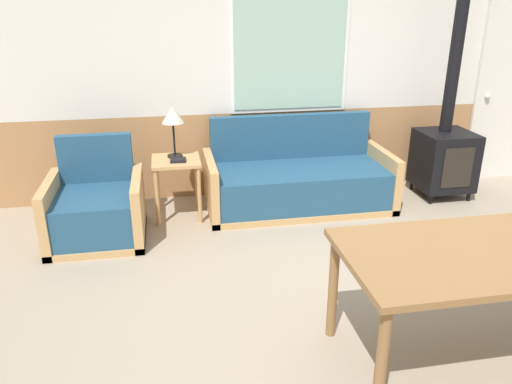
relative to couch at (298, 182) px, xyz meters
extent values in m
plane|color=gray|center=(0.16, -2.12, -0.27)|extent=(16.00, 16.00, 0.00)
cube|color=#AD7A4C|center=(0.16, 0.51, 0.19)|extent=(7.20, 0.06, 0.90)
cube|color=silver|center=(0.16, 0.51, 1.54)|extent=(7.20, 0.06, 1.80)
cube|color=white|center=(0.00, 0.47, 1.22)|extent=(1.25, 0.01, 1.17)
cube|color=#99BCA8|center=(0.00, 0.47, 1.22)|extent=(1.17, 0.02, 1.09)
cube|color=tan|center=(0.00, -0.03, -0.24)|extent=(1.88, 0.85, 0.06)
cube|color=navy|center=(0.00, -0.05, -0.02)|extent=(1.72, 0.77, 0.37)
cube|color=navy|center=(0.00, 0.35, 0.40)|extent=(1.72, 0.10, 0.47)
cube|color=tan|center=(-0.90, -0.03, 0.02)|extent=(0.08, 0.85, 0.57)
cube|color=tan|center=(0.90, -0.03, 0.02)|extent=(0.08, 0.85, 0.57)
cube|color=tan|center=(-1.97, -0.41, -0.24)|extent=(0.83, 0.81, 0.06)
cube|color=navy|center=(-1.97, -0.43, -0.02)|extent=(0.67, 0.73, 0.37)
cube|color=navy|center=(-1.97, -0.05, 0.39)|extent=(0.67, 0.10, 0.45)
cube|color=tan|center=(-2.34, -0.41, 0.02)|extent=(0.08, 0.81, 0.57)
cube|color=tan|center=(-1.59, -0.41, 0.02)|extent=(0.08, 0.81, 0.57)
cube|color=tan|center=(-1.23, -0.04, 0.32)|extent=(0.46, 0.46, 0.03)
cylinder|color=tan|center=(-1.43, -0.24, 0.02)|extent=(0.04, 0.04, 0.57)
cylinder|color=tan|center=(-1.03, -0.24, 0.02)|extent=(0.04, 0.04, 0.57)
cylinder|color=tan|center=(-1.43, 0.15, 0.02)|extent=(0.04, 0.04, 0.57)
cylinder|color=tan|center=(-1.03, 0.15, 0.02)|extent=(0.04, 0.04, 0.57)
cylinder|color=black|center=(-1.23, 0.04, 0.34)|extent=(0.15, 0.15, 0.02)
cylinder|color=black|center=(-1.23, 0.04, 0.51)|extent=(0.02, 0.02, 0.32)
cone|color=beige|center=(-1.23, 0.04, 0.75)|extent=(0.21, 0.21, 0.16)
cube|color=black|center=(-1.21, -0.12, 0.34)|extent=(0.15, 0.13, 0.03)
cube|color=olive|center=(0.41, -2.48, 0.46)|extent=(1.61, 0.85, 0.04)
cylinder|color=olive|center=(-0.34, -2.85, 0.09)|extent=(0.06, 0.06, 0.70)
cylinder|color=olive|center=(-0.34, -2.12, 0.09)|extent=(0.06, 0.06, 0.70)
cylinder|color=black|center=(1.41, -0.20, -0.22)|extent=(0.04, 0.04, 0.10)
cylinder|color=black|center=(1.85, -0.20, -0.22)|extent=(0.04, 0.04, 0.10)
cylinder|color=black|center=(1.41, 0.23, -0.22)|extent=(0.04, 0.04, 0.10)
cylinder|color=black|center=(1.85, 0.23, -0.22)|extent=(0.04, 0.04, 0.10)
cube|color=black|center=(1.63, 0.02, 0.14)|extent=(0.55, 0.55, 0.61)
cube|color=black|center=(1.63, -0.26, 0.14)|extent=(0.33, 0.01, 0.43)
cylinder|color=black|center=(1.63, 0.07, 1.36)|extent=(0.13, 0.13, 1.83)
cube|color=silver|center=(2.62, 0.46, 0.77)|extent=(0.87, 0.04, 2.06)
sphere|color=silver|center=(2.31, 0.42, 0.72)|extent=(0.06, 0.06, 0.06)
camera|label=1|loc=(-1.30, -4.67, 1.79)|focal=35.00mm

